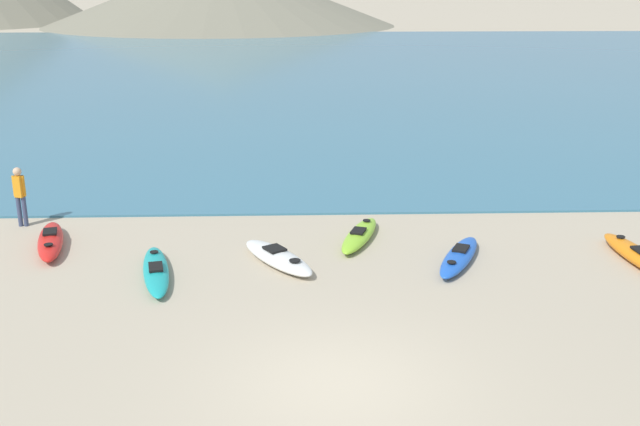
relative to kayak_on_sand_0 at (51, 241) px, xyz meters
The scene contains 9 objects.
ground_plane 9.52m from the kayak_on_sand_0, 44.92° to the right, with size 400.00×400.00×0.00m, color tan.
bay_water 38.01m from the kayak_on_sand_0, 79.79° to the left, with size 160.00×70.00×0.06m, color teal.
kayak_on_sand_0 is the anchor object (origin of this frame).
kayak_on_sand_1 7.69m from the kayak_on_sand_0, ahead, with size 1.44×2.81×0.34m.
kayak_on_sand_2 14.17m from the kayak_on_sand_0, ahead, with size 0.86×3.13×0.39m.
kayak_on_sand_3 9.99m from the kayak_on_sand_0, ahead, with size 1.74×2.85×0.33m.
kayak_on_sand_4 5.78m from the kayak_on_sand_0, 12.66° to the right, with size 2.08×2.68×0.36m.
kayak_on_sand_5 3.52m from the kayak_on_sand_0, 33.66° to the right, with size 1.19×3.12×0.32m.
person_near_waterline 2.27m from the kayak_on_sand_0, 126.06° to the left, with size 0.33×0.25×1.62m.
Camera 1 is at (-0.66, -10.89, 6.46)m, focal length 42.00 mm.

